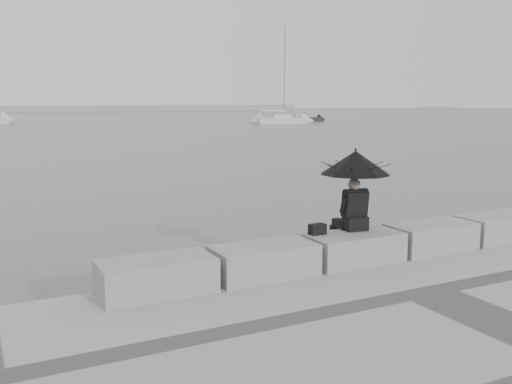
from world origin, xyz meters
TOP-DOWN VIEW (x-y plane):
  - ground at (0.00, 0.00)m, footprint 360.00×360.00m
  - stone_block_far_left at (-3.40, -0.45)m, footprint 1.60×0.80m
  - stone_block_left at (-1.70, -0.45)m, footprint 1.60×0.80m
  - stone_block_centre at (0.00, -0.45)m, footprint 1.60×0.80m
  - stone_block_right at (1.70, -0.45)m, footprint 1.60×0.80m
  - stone_block_far_right at (3.40, -0.45)m, footprint 1.60×0.80m
  - seated_person at (0.15, -0.22)m, footprint 1.20×1.20m
  - bag at (-0.59, -0.22)m, footprint 0.27×0.16m
  - sailboat_right at (32.52, 59.30)m, footprint 6.90×3.92m
  - small_motorboat at (39.88, 64.99)m, footprint 5.61×2.53m

SIDE VIEW (x-z plane):
  - ground at x=0.00m, z-range 0.00..0.00m
  - small_motorboat at x=39.88m, z-range -0.23..0.87m
  - sailboat_right at x=32.52m, z-range -5.91..6.99m
  - stone_block_far_left at x=-3.40m, z-range 0.50..1.00m
  - stone_block_left at x=-1.70m, z-range 0.50..1.00m
  - stone_block_centre at x=0.00m, z-range 0.50..1.00m
  - stone_block_right at x=1.70m, z-range 0.50..1.00m
  - stone_block_far_right at x=3.40m, z-range 0.50..1.00m
  - bag at x=-0.59m, z-range 1.00..1.18m
  - seated_person at x=0.15m, z-range 1.31..2.70m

